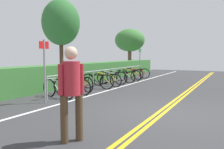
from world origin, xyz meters
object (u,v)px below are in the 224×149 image
bicycle_6 (121,77)px  bicycle_4 (107,80)px  bicycle_2 (81,83)px  sign_post_far (140,59)px  bicycle_0 (58,89)px  bicycle_1 (72,86)px  sign_post_near (44,65)px  pedestrian (71,87)px  bicycle_9 (137,73)px  bicycle_5 (112,78)px  bicycle_7 (128,75)px  tree_mid (61,23)px  tree_far_right (130,40)px  bike_rack (109,73)px  bicycle_3 (97,81)px  bicycle_8 (131,74)px

bicycle_6 → bicycle_4: bearing=-178.8°
bicycle_2 → sign_post_far: sign_post_far is taller
bicycle_0 → bicycle_1: size_ratio=0.98×
sign_post_near → pedestrian: bearing=-130.6°
bicycle_9 → sign_post_far: bearing=7.3°
bicycle_5 → bicycle_7: 1.95m
tree_mid → tree_far_right: size_ratio=1.28×
bicycle_7 → pedestrian: bearing=-162.5°
bicycle_6 → bicycle_2: bearing=177.2°
bike_rack → bicycle_0: 4.14m
bicycle_1 → tree_far_right: (12.65, 2.81, 2.55)m
bicycle_0 → tree_far_right: tree_far_right is taller
bicycle_5 → sign_post_far: 4.75m
bicycle_5 → bicycle_6: bearing=-5.2°
bike_rack → sign_post_near: 5.14m
bicycle_1 → bicycle_2: size_ratio=1.08×
bike_rack → bicycle_5: 0.52m
pedestrian → tree_far_right: (16.98, 6.00, 1.86)m
bike_rack → bicycle_4: size_ratio=5.41×
bike_rack → bicycle_0: (-4.12, -0.05, -0.30)m
bicycle_0 → bicycle_2: bearing=6.0°
bicycle_7 → bicycle_9: 1.88m
bike_rack → bicycle_5: size_ratio=5.65×
bicycle_0 → tree_mid: bearing=37.5°
bicycle_2 → tree_mid: 6.01m
bicycle_1 → bicycle_3: 1.91m
sign_post_near → sign_post_far: size_ratio=1.00×
bike_rack → bicycle_2: (-2.38, 0.13, -0.31)m
bike_rack → bicycle_6: 1.41m
bike_rack → sign_post_near: (-5.09, -0.29, 0.62)m
bicycle_9 → bicycle_0: bearing=-179.2°
bicycle_9 → tree_mid: size_ratio=0.35×
pedestrian → tree_mid: bearing=39.6°
bike_rack → bicycle_2: bearing=176.8°
bicycle_4 → bicycle_5: size_ratio=1.04×
bicycle_5 → pedestrian: pedestrian is taller
bicycle_5 → tree_far_right: size_ratio=0.42×
bicycle_0 → bicycle_5: bearing=1.1°
bicycle_1 → bicycle_4: bearing=-0.8°
sign_post_near → bicycle_8: bearing=3.0°
bicycle_0 → bicycle_9: bicycle_0 is taller
bike_rack → bicycle_9: (4.24, 0.07, -0.31)m
bicycle_4 → pedestrian: (-7.21, -3.15, 0.68)m
bicycle_6 → sign_post_far: size_ratio=0.84×
bicycle_1 → bike_rack: bearing=0.8°
bicycle_5 → bicycle_6: bicycle_5 is taller
tree_mid → bike_rack: bearing=-104.5°
bicycle_8 → sign_post_near: sign_post_near is taller
bicycle_6 → bicycle_7: (1.00, -0.03, 0.01)m
bicycle_1 → bicycle_4: (2.88, -0.04, 0.00)m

